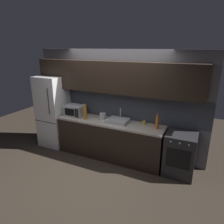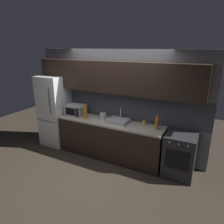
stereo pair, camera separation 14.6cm
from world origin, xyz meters
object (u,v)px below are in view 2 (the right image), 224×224
object	(u,v)px
oven_range	(179,155)
kettle	(103,116)
wine_bottle_amber	(85,112)
wine_bottle_orange	(157,123)
refrigerator	(55,111)
mug_yellow	(144,123)
microwave	(76,110)

from	to	relation	value
oven_range	kettle	bearing A→B (deg)	178.78
wine_bottle_amber	wine_bottle_orange	distance (m)	1.70
refrigerator	wine_bottle_amber	distance (m)	1.06
mug_yellow	wine_bottle_orange	bearing A→B (deg)	-22.73
wine_bottle_amber	wine_bottle_orange	world-z (taller)	wine_bottle_amber
mug_yellow	oven_range	bearing A→B (deg)	-10.92
refrigerator	kettle	distance (m)	1.45
mug_yellow	kettle	bearing A→B (deg)	-172.83
refrigerator	mug_yellow	size ratio (longest dim) A/B	20.93
wine_bottle_amber	refrigerator	bearing A→B (deg)	175.31
refrigerator	wine_bottle_amber	size ratio (longest dim) A/B	4.90
refrigerator	wine_bottle_orange	world-z (taller)	refrigerator
oven_range	microwave	world-z (taller)	microwave
microwave	wine_bottle_orange	distance (m)	2.06
refrigerator	kettle	bearing A→B (deg)	1.47
mug_yellow	microwave	bearing A→B (deg)	-175.37
wine_bottle_orange	mug_yellow	bearing A→B (deg)	157.27
wine_bottle_amber	wine_bottle_orange	bearing A→B (deg)	3.84
microwave	wine_bottle_amber	xyz separation A→B (m)	(0.36, -0.10, 0.02)
refrigerator	oven_range	bearing A→B (deg)	-0.02
microwave	mug_yellow	world-z (taller)	microwave
microwave	wine_bottle_orange	bearing A→B (deg)	0.27
oven_range	kettle	size ratio (longest dim) A/B	4.81
microwave	mug_yellow	bearing A→B (deg)	4.63
oven_range	microwave	xyz separation A→B (m)	(-2.58, 0.02, 0.58)
microwave	wine_bottle_orange	world-z (taller)	wine_bottle_orange
kettle	wine_bottle_orange	size ratio (longest dim) A/B	0.55
refrigerator	oven_range	distance (m)	3.29
refrigerator	wine_bottle_orange	bearing A→B (deg)	0.59
oven_range	microwave	distance (m)	2.64
oven_range	wine_bottle_orange	bearing A→B (deg)	176.78
kettle	wine_bottle_amber	bearing A→B (deg)	-163.19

